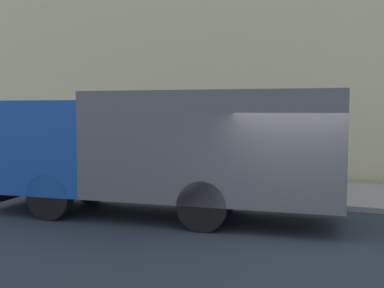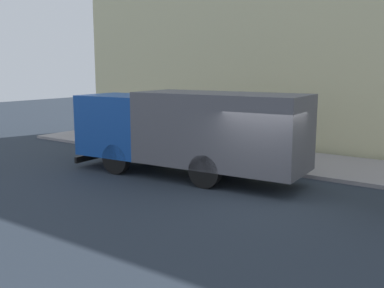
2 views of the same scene
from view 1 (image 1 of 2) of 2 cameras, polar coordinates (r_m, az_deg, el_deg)
ground at (r=9.63m, az=12.59°, el=-11.31°), size 80.00×80.00×0.00m
sidewalk at (r=14.52m, az=15.43°, el=-5.79°), size 4.10×30.00×0.14m
building_facade at (r=17.01m, az=16.59°, el=12.33°), size 0.50×30.00×10.00m
large_utility_truck at (r=11.06m, az=-3.86°, el=-0.29°), size 2.93×8.70×2.97m
pedestrian_walking at (r=15.22m, az=-11.46°, el=-1.61°), size 0.39×0.39×1.67m
pedestrian_standing at (r=14.64m, az=-7.40°, el=-1.69°), size 0.50×0.50×1.73m
traffic_cone_orange at (r=16.23m, az=-15.23°, el=-3.32°), size 0.46×0.46×0.65m
street_sign_post at (r=12.97m, az=8.09°, el=-0.60°), size 0.44×0.08×2.24m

